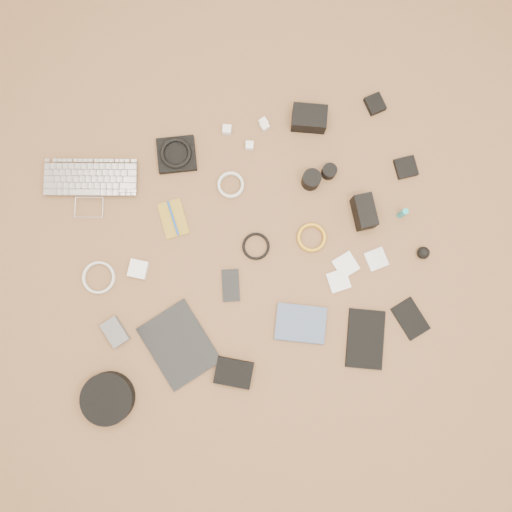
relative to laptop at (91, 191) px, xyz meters
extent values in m
cube|color=brown|center=(0.56, -0.36, -0.03)|extent=(4.00, 4.00, 0.04)
imported|color=#B5B5BA|center=(0.00, 0.00, 0.00)|extent=(0.41, 0.33, 0.03)
cube|color=black|center=(0.36, 0.08, 0.00)|extent=(0.16, 0.16, 0.03)
torus|color=black|center=(0.36, 0.08, 0.02)|extent=(0.15, 0.15, 0.02)
cube|color=silver|center=(0.58, 0.14, 0.00)|extent=(0.04, 0.04, 0.03)
cube|color=silver|center=(0.73, 0.12, 0.00)|extent=(0.04, 0.04, 0.03)
cube|color=silver|center=(0.73, 0.14, 0.00)|extent=(0.04, 0.04, 0.03)
cube|color=silver|center=(0.65, 0.05, 0.00)|extent=(0.04, 0.04, 0.03)
cube|color=black|center=(0.90, 0.11, 0.02)|extent=(0.16, 0.13, 0.08)
cube|color=black|center=(1.18, 0.12, 0.00)|extent=(0.08, 0.09, 0.03)
cube|color=olive|center=(0.30, -0.17, -0.01)|extent=(0.11, 0.15, 0.01)
cylinder|color=#1443A4|center=(0.30, -0.17, 0.00)|extent=(0.02, 0.14, 0.01)
torus|color=silver|center=(0.55, -0.09, -0.01)|extent=(0.14, 0.14, 0.01)
cylinder|color=black|center=(0.86, -0.14, 0.02)|extent=(0.09, 0.09, 0.08)
cylinder|color=black|center=(0.94, -0.12, 0.01)|extent=(0.07, 0.07, 0.05)
cube|color=black|center=(1.24, -0.16, 0.00)|extent=(0.08, 0.08, 0.02)
cube|color=silver|center=(0.13, -0.34, 0.00)|extent=(0.09, 0.09, 0.03)
torus|color=silver|center=(-0.03, -0.34, -0.01)|extent=(0.13, 0.13, 0.01)
torus|color=black|center=(0.60, -0.35, -0.01)|extent=(0.14, 0.14, 0.01)
torus|color=#C78F17|center=(0.82, -0.36, -0.01)|extent=(0.13, 0.13, 0.01)
cube|color=black|center=(1.03, -0.31, 0.03)|extent=(0.07, 0.13, 0.10)
cylinder|color=teal|center=(1.18, -0.34, 0.03)|extent=(0.03, 0.03, 0.08)
cube|color=#535257|center=(0.00, -0.56, 0.00)|extent=(0.10, 0.12, 0.03)
cube|color=black|center=(0.23, -0.66, -0.01)|extent=(0.30, 0.34, 0.01)
cube|color=black|center=(0.47, -0.48, -0.01)|extent=(0.08, 0.13, 0.01)
cube|color=silver|center=(0.88, -0.54, -0.01)|extent=(0.09, 0.09, 0.01)
cube|color=silver|center=(0.92, -0.49, -0.01)|extent=(0.10, 0.10, 0.01)
cube|color=silver|center=(1.05, -0.49, -0.01)|extent=(0.09, 0.09, 0.01)
sphere|color=black|center=(1.23, -0.51, 0.01)|extent=(0.06, 0.06, 0.05)
cylinder|color=black|center=(-0.07, -0.80, 0.01)|extent=(0.21, 0.21, 0.05)
cube|color=black|center=(0.41, -0.80, 0.00)|extent=(0.17, 0.15, 0.03)
imported|color=#41516F|center=(0.68, -0.74, -0.01)|extent=(0.23, 0.19, 0.02)
cube|color=black|center=(0.93, -0.78, -0.01)|extent=(0.20, 0.26, 0.02)
cube|color=black|center=(1.12, -0.74, -0.01)|extent=(0.14, 0.16, 0.01)
camera|label=1|loc=(0.55, -0.58, 1.93)|focal=35.00mm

